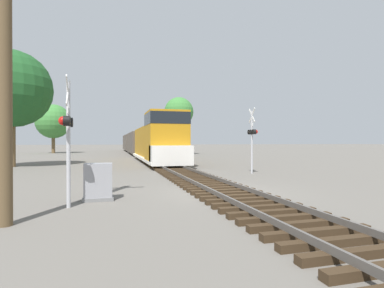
{
  "coord_description": "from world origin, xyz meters",
  "views": [
    {
      "loc": [
        -4.19,
        -11.06,
        2.0
      ],
      "look_at": [
        0.31,
        5.46,
        1.86
      ],
      "focal_mm": 28.0,
      "sensor_mm": 36.0,
      "label": 1
    }
  ],
  "objects_px": {
    "tree_far_right": "(12,89)",
    "tree_mid_background": "(179,112)",
    "crossing_signal_near": "(67,129)",
    "relay_cabinet": "(98,182)",
    "crossing_signal_far": "(252,135)",
    "utility_pole": "(4,22)",
    "tree_deep_background": "(53,121)",
    "freight_train": "(140,143)"
  },
  "relations": [
    {
      "from": "freight_train",
      "to": "crossing_signal_near",
      "type": "distance_m",
      "value": 36.0
    },
    {
      "from": "tree_mid_background",
      "to": "tree_deep_background",
      "type": "bearing_deg",
      "value": 150.55
    },
    {
      "from": "tree_far_right",
      "to": "freight_train",
      "type": "bearing_deg",
      "value": 58.02
    },
    {
      "from": "crossing_signal_near",
      "to": "relay_cabinet",
      "type": "distance_m",
      "value": 2.15
    },
    {
      "from": "utility_pole",
      "to": "tree_mid_background",
      "type": "xyz_separation_m",
      "value": [
        12.62,
        37.19,
        1.76
      ]
    },
    {
      "from": "crossing_signal_far",
      "to": "relay_cabinet",
      "type": "bearing_deg",
      "value": 128.61
    },
    {
      "from": "utility_pole",
      "to": "tree_far_right",
      "type": "xyz_separation_m",
      "value": [
        -5.1,
        18.54,
        1.34
      ]
    },
    {
      "from": "freight_train",
      "to": "tree_deep_background",
      "type": "bearing_deg",
      "value": 141.2
    },
    {
      "from": "tree_far_right",
      "to": "tree_deep_background",
      "type": "xyz_separation_m",
      "value": [
        -2.08,
        29.82,
        -0.65
      ]
    },
    {
      "from": "freight_train",
      "to": "utility_pole",
      "type": "xyz_separation_m",
      "value": [
        -6.61,
        -37.29,
        2.98
      ]
    },
    {
      "from": "relay_cabinet",
      "to": "tree_mid_background",
      "type": "xyz_separation_m",
      "value": [
        10.61,
        34.57,
        5.95
      ]
    },
    {
      "from": "tree_far_right",
      "to": "tree_mid_background",
      "type": "relative_size",
      "value": 1.04
    },
    {
      "from": "tree_far_right",
      "to": "tree_mid_background",
      "type": "bearing_deg",
      "value": 46.46
    },
    {
      "from": "crossing_signal_far",
      "to": "tree_far_right",
      "type": "xyz_separation_m",
      "value": [
        -16.03,
        9.56,
        3.71
      ]
    },
    {
      "from": "crossing_signal_far",
      "to": "crossing_signal_near",
      "type": "bearing_deg",
      "value": 129.78
    },
    {
      "from": "crossing_signal_far",
      "to": "tree_deep_background",
      "type": "bearing_deg",
      "value": 27.79
    },
    {
      "from": "crossing_signal_near",
      "to": "tree_mid_background",
      "type": "relative_size",
      "value": 0.45
    },
    {
      "from": "crossing_signal_near",
      "to": "crossing_signal_far",
      "type": "xyz_separation_m",
      "value": [
        9.77,
        7.28,
        0.07
      ]
    },
    {
      "from": "tree_deep_background",
      "to": "relay_cabinet",
      "type": "bearing_deg",
      "value": -78.64
    },
    {
      "from": "tree_far_right",
      "to": "tree_mid_background",
      "type": "height_order",
      "value": "tree_far_right"
    },
    {
      "from": "crossing_signal_far",
      "to": "tree_mid_background",
      "type": "relative_size",
      "value": 0.46
    },
    {
      "from": "crossing_signal_near",
      "to": "crossing_signal_far",
      "type": "height_order",
      "value": "crossing_signal_far"
    },
    {
      "from": "crossing_signal_far",
      "to": "tree_mid_background",
      "type": "bearing_deg",
      "value": -0.32
    },
    {
      "from": "crossing_signal_far",
      "to": "tree_deep_background",
      "type": "xyz_separation_m",
      "value": [
        -18.11,
        39.38,
        3.06
      ]
    },
    {
      "from": "tree_far_right",
      "to": "tree_deep_background",
      "type": "bearing_deg",
      "value": 93.99
    },
    {
      "from": "crossing_signal_far",
      "to": "relay_cabinet",
      "type": "height_order",
      "value": "crossing_signal_far"
    },
    {
      "from": "crossing_signal_near",
      "to": "tree_far_right",
      "type": "relative_size",
      "value": 0.43
    },
    {
      "from": "tree_far_right",
      "to": "tree_mid_background",
      "type": "xyz_separation_m",
      "value": [
        17.72,
        18.65,
        0.42
      ]
    },
    {
      "from": "relay_cabinet",
      "to": "tree_far_right",
      "type": "distance_m",
      "value": 18.3
    },
    {
      "from": "crossing_signal_far",
      "to": "tree_far_right",
      "type": "relative_size",
      "value": 0.44
    },
    {
      "from": "relay_cabinet",
      "to": "crossing_signal_far",
      "type": "bearing_deg",
      "value": 35.51
    },
    {
      "from": "freight_train",
      "to": "relay_cabinet",
      "type": "relative_size",
      "value": 41.51
    },
    {
      "from": "tree_mid_background",
      "to": "crossing_signal_far",
      "type": "bearing_deg",
      "value": -93.42
    },
    {
      "from": "tree_deep_background",
      "to": "crossing_signal_near",
      "type": "bearing_deg",
      "value": -79.87
    },
    {
      "from": "crossing_signal_far",
      "to": "tree_far_right",
      "type": "height_order",
      "value": "tree_far_right"
    },
    {
      "from": "tree_far_right",
      "to": "tree_deep_background",
      "type": "relative_size",
      "value": 1.09
    },
    {
      "from": "freight_train",
      "to": "relay_cabinet",
      "type": "xyz_separation_m",
      "value": [
        -4.59,
        -34.67,
        -1.21
      ]
    },
    {
      "from": "crossing_signal_far",
      "to": "utility_pole",
      "type": "bearing_deg",
      "value": 132.51
    },
    {
      "from": "relay_cabinet",
      "to": "tree_far_right",
      "type": "relative_size",
      "value": 0.14
    },
    {
      "from": "freight_train",
      "to": "crossing_signal_near",
      "type": "xyz_separation_m",
      "value": [
        -5.44,
        -35.58,
        0.54
      ]
    },
    {
      "from": "crossing_signal_near",
      "to": "tree_far_right",
      "type": "xyz_separation_m",
      "value": [
        -6.26,
        16.84,
        3.78
      ]
    },
    {
      "from": "tree_deep_background",
      "to": "utility_pole",
      "type": "bearing_deg",
      "value": -81.56
    }
  ]
}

